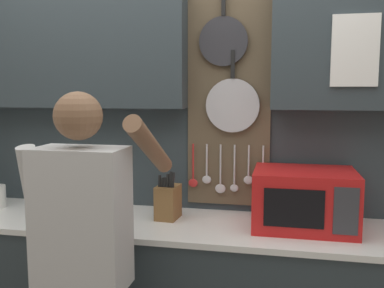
{
  "coord_description": "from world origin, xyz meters",
  "views": [
    {
      "loc": [
        0.57,
        -2.14,
        1.63
      ],
      "look_at": [
        0.08,
        0.18,
        1.34
      ],
      "focal_mm": 40.0,
      "sensor_mm": 36.0,
      "label": 1
    }
  ],
  "objects": [
    {
      "name": "knife_block",
      "position": [
        -0.02,
        0.05,
        1.03
      ],
      "size": [
        0.12,
        0.16,
        0.27
      ],
      "color": "brown",
      "rests_on": "base_cabinet_counter"
    },
    {
      "name": "person",
      "position": [
        -0.24,
        -0.52,
        0.97
      ],
      "size": [
        0.54,
        0.6,
        1.63
      ],
      "color": "#383842",
      "rests_on": "ground_plane"
    },
    {
      "name": "back_wall_unit",
      "position": [
        -0.02,
        0.26,
        1.52
      ],
      "size": [
        3.09,
        0.22,
        2.49
      ],
      "color": "#2D383D",
      "rests_on": "ground_plane"
    },
    {
      "name": "microwave",
      "position": [
        0.69,
        0.05,
        1.09
      ],
      "size": [
        0.5,
        0.4,
        0.29
      ],
      "color": "red",
      "rests_on": "base_cabinet_counter"
    }
  ]
}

